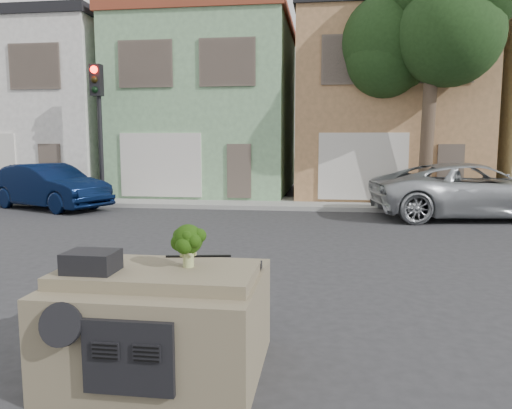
% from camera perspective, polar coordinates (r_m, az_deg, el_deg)
% --- Properties ---
extents(ground_plane, '(120.00, 120.00, 0.00)m').
position_cam_1_polar(ground_plane, '(8.25, -3.79, -9.37)').
color(ground_plane, '#303033').
rests_on(ground_plane, ground).
extents(sidewalk, '(40.00, 3.00, 0.15)m').
position_cam_1_polar(sidewalk, '(18.45, 2.81, 0.16)').
color(sidewalk, gray).
rests_on(sidewalk, ground).
extents(townhouse_white, '(7.20, 8.20, 7.55)m').
position_cam_1_polar(townhouse_white, '(25.61, -21.99, 9.94)').
color(townhouse_white, silver).
rests_on(townhouse_white, ground).
extents(townhouse_mint, '(7.20, 8.20, 7.55)m').
position_cam_1_polar(townhouse_mint, '(22.86, -5.15, 10.81)').
color(townhouse_mint, '#7DAB7B').
rests_on(townhouse_mint, ground).
extents(townhouse_tan, '(7.20, 8.20, 7.55)m').
position_cam_1_polar(townhouse_tan, '(22.41, 14.23, 10.69)').
color(townhouse_tan, '#A97C50').
rests_on(townhouse_tan, ground).
extents(navy_sedan, '(5.03, 3.40, 1.57)m').
position_cam_1_polar(navy_sedan, '(18.89, -22.47, -0.45)').
color(navy_sedan, '#061333').
rests_on(navy_sedan, ground).
extents(silver_pickup, '(6.41, 3.59, 1.69)m').
position_cam_1_polar(silver_pickup, '(16.75, 23.43, -1.42)').
color(silver_pickup, '#AFB3B7').
rests_on(silver_pickup, ground).
extents(traffic_signal, '(0.40, 0.40, 5.10)m').
position_cam_1_polar(traffic_signal, '(19.06, -17.47, 7.53)').
color(traffic_signal, black).
rests_on(traffic_signal, ground).
extents(tree_near, '(4.40, 4.00, 8.50)m').
position_cam_1_polar(tree_near, '(17.96, 19.21, 12.93)').
color(tree_near, '#1B3515').
rests_on(tree_near, ground).
extents(car_dashboard, '(2.00, 1.80, 1.12)m').
position_cam_1_polar(car_dashboard, '(5.32, -10.54, -12.66)').
color(car_dashboard, '#70654C').
rests_on(car_dashboard, ground).
extents(instrument_hump, '(0.48, 0.38, 0.20)m').
position_cam_1_polar(instrument_hump, '(5.04, -18.29, -6.22)').
color(instrument_hump, black).
rests_on(instrument_hump, car_dashboard).
extents(wiper_arm, '(0.69, 0.15, 0.02)m').
position_cam_1_polar(wiper_arm, '(5.43, -6.59, -5.89)').
color(wiper_arm, black).
rests_on(wiper_arm, car_dashboard).
extents(broccoli, '(0.43, 0.43, 0.44)m').
position_cam_1_polar(broccoli, '(4.99, -7.77, -4.63)').
color(broccoli, black).
rests_on(broccoli, car_dashboard).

